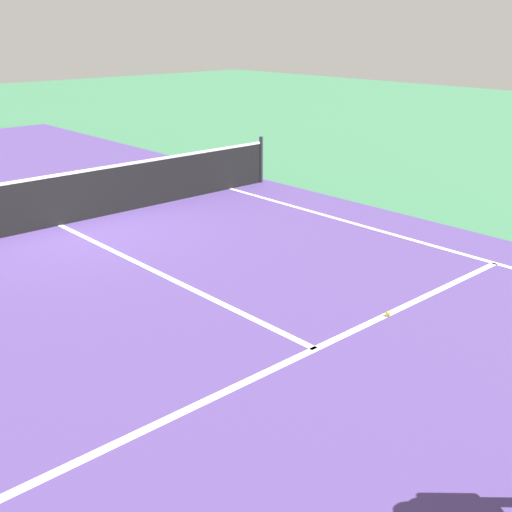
{
  "coord_description": "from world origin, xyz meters",
  "views": [
    {
      "loc": [
        -4.83,
        -10.71,
        3.51
      ],
      "look_at": [
        -0.25,
        -5.67,
        1.0
      ],
      "focal_mm": 44.46,
      "sensor_mm": 36.0,
      "label": 1
    }
  ],
  "objects": [
    {
      "name": "line_sideline_right",
      "position": [
        4.11,
        -5.95,
        0.0
      ],
      "size": [
        0.1,
        11.89,
        0.01
      ],
      "primitive_type": "cube",
      "color": "white",
      "rests_on": "ground_plane"
    },
    {
      "name": "court_surface_inbounds",
      "position": [
        0.0,
        0.0,
        0.0
      ],
      "size": [
        10.62,
        24.4,
        0.0
      ],
      "primitive_type": "cube",
      "color": "#4C387A",
      "rests_on": "ground_plane"
    },
    {
      "name": "line_center_service",
      "position": [
        0.0,
        -3.2,
        0.0
      ],
      "size": [
        0.1,
        6.4,
        0.01
      ],
      "primitive_type": "cube",
      "color": "white",
      "rests_on": "ground_plane"
    },
    {
      "name": "line_service_near",
      "position": [
        0.0,
        -6.4,
        0.0
      ],
      "size": [
        8.22,
        0.1,
        0.01
      ],
      "primitive_type": "cube",
      "color": "white",
      "rests_on": "ground_plane"
    },
    {
      "name": "tennis_ball_mid_court",
      "position": [
        1.33,
        -6.43,
        0.03
      ],
      "size": [
        0.07,
        0.07,
        0.07
      ],
      "primitive_type": "sphere",
      "color": "#CCE033",
      "rests_on": "ground_plane"
    },
    {
      "name": "net",
      "position": [
        0.0,
        0.0,
        0.49
      ],
      "size": [
        10.19,
        0.09,
        1.07
      ],
      "color": "#33383D",
      "rests_on": "ground_plane"
    },
    {
      "name": "ground_plane",
      "position": [
        0.0,
        0.0,
        0.0
      ],
      "size": [
        60.0,
        60.0,
        0.0
      ],
      "primitive_type": "plane",
      "color": "#38724C"
    }
  ]
}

